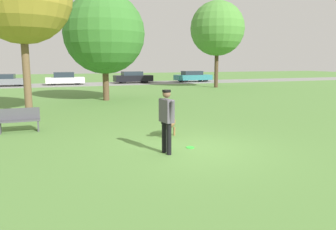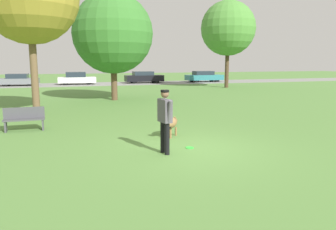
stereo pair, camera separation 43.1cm
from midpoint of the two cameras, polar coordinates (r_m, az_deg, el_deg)
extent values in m
plane|color=#56843D|center=(9.46, 2.92, -5.95)|extent=(120.00, 120.00, 0.00)
cube|color=gray|center=(36.86, -14.46, 5.20)|extent=(120.00, 6.00, 0.01)
cylinder|color=black|center=(8.80, -1.23, -4.18)|extent=(0.15, 0.15, 0.87)
cylinder|color=black|center=(9.02, -2.04, -3.84)|extent=(0.15, 0.15, 0.87)
cube|color=#514C56|center=(8.77, -1.66, 0.74)|extent=(0.30, 0.51, 0.62)
cylinder|color=#514C56|center=(8.54, -0.81, 0.51)|extent=(0.13, 0.23, 0.62)
cylinder|color=#514C56|center=(9.00, -2.47, 0.96)|extent=(0.13, 0.23, 0.62)
sphere|color=brown|center=(8.71, -1.67, 3.70)|extent=(0.25, 0.25, 0.22)
cylinder|color=black|center=(8.70, -1.68, 4.20)|extent=(0.27, 0.27, 0.06)
ellipsoid|color=olive|center=(10.88, -0.93, -1.38)|extent=(0.76, 0.79, 0.36)
ellipsoid|color=black|center=(10.71, -1.34, -1.90)|extent=(0.32, 0.31, 0.20)
sphere|color=black|center=(10.46, -1.84, -1.27)|extent=(0.29, 0.29, 0.21)
cylinder|color=olive|center=(10.70, -0.90, -3.33)|extent=(0.10, 0.10, 0.29)
cylinder|color=olive|center=(10.78, -1.87, -3.25)|extent=(0.10, 0.10, 0.29)
cylinder|color=olive|center=(11.12, -0.01, -2.85)|extent=(0.10, 0.10, 0.29)
cylinder|color=olive|center=(11.19, -0.96, -2.77)|extent=(0.10, 0.10, 0.29)
cylinder|color=olive|center=(11.30, -0.05, -0.70)|extent=(0.19, 0.21, 0.21)
cylinder|color=#33D838|center=(9.60, 2.60, -5.67)|extent=(0.24, 0.24, 0.02)
torus|color=#33D838|center=(9.60, 2.60, -5.67)|extent=(0.24, 0.24, 0.02)
cylinder|color=brown|center=(21.45, -11.35, 5.62)|extent=(0.39, 0.39, 2.32)
sphere|color=#38752D|center=(21.48, -11.62, 13.78)|extent=(5.05, 5.05, 5.05)
cylinder|color=brown|center=(16.10, -24.10, 6.36)|extent=(0.32, 0.32, 3.76)
cylinder|color=#4C3826|center=(31.80, 8.03, 8.04)|extent=(0.37, 0.37, 3.61)
sphere|color=#4C8938|center=(31.94, 8.18, 14.70)|extent=(5.07, 5.07, 5.07)
cube|color=slate|center=(36.79, -26.77, 5.23)|extent=(3.89, 2.02, 0.57)
cube|color=#232D38|center=(36.78, -27.00, 6.02)|extent=(2.05, 1.67, 0.46)
cylinder|color=black|center=(37.42, -24.82, 5.12)|extent=(0.57, 0.23, 0.56)
cylinder|color=black|center=(35.84, -25.14, 4.95)|extent=(0.57, 0.23, 0.56)
cube|color=white|center=(36.69, -17.80, 5.81)|extent=(3.94, 1.70, 0.59)
cube|color=#232D38|center=(36.66, -18.03, 6.69)|extent=(2.06, 1.45, 0.55)
cylinder|color=black|center=(37.46, -16.01, 5.64)|extent=(0.59, 0.21, 0.59)
cylinder|color=black|center=(36.05, -15.87, 5.51)|extent=(0.59, 0.21, 0.59)
cylinder|color=black|center=(37.39, -19.62, 5.45)|extent=(0.59, 0.21, 0.59)
cylinder|color=black|center=(35.98, -19.62, 5.32)|extent=(0.59, 0.21, 0.59)
cube|color=black|center=(37.99, -6.41, 6.37)|extent=(4.36, 1.79, 0.69)
cube|color=#232D38|center=(37.93, -6.61, 7.22)|extent=(2.28, 1.50, 0.44)
cylinder|color=black|center=(39.05, -4.82, 6.10)|extent=(0.59, 0.21, 0.58)
cylinder|color=black|center=(37.67, -4.19, 5.99)|extent=(0.59, 0.21, 0.58)
cylinder|color=black|center=(38.40, -8.56, 5.97)|extent=(0.59, 0.21, 0.58)
cylinder|color=black|center=(36.99, -8.06, 5.86)|extent=(0.59, 0.21, 0.58)
cube|color=teal|center=(40.08, 4.06, 6.56)|extent=(4.48, 1.76, 0.61)
cube|color=#232D38|center=(40.00, 3.90, 7.33)|extent=(2.34, 1.49, 0.47)
cylinder|color=black|center=(41.32, 5.33, 6.34)|extent=(0.68, 0.21, 0.68)
cylinder|color=black|center=(40.02, 6.25, 6.23)|extent=(0.68, 0.21, 0.68)
cylinder|color=black|center=(40.22, 1.88, 6.29)|extent=(0.68, 0.21, 0.68)
cylinder|color=black|center=(38.88, 2.71, 6.18)|extent=(0.68, 0.21, 0.68)
cube|color=#47474C|center=(12.79, -25.40, -0.91)|extent=(1.41, 0.45, 0.05)
cube|color=#47474C|center=(12.94, -25.43, 0.20)|extent=(1.40, 0.10, 0.40)
cube|color=#47474C|center=(12.81, -22.57, -1.71)|extent=(0.07, 0.36, 0.39)
cube|color=#47474C|center=(12.89, -28.08, -2.04)|extent=(0.07, 0.36, 0.39)
camera|label=1|loc=(0.22, -91.26, -0.21)|focal=35.00mm
camera|label=2|loc=(0.22, 88.74, 0.21)|focal=35.00mm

